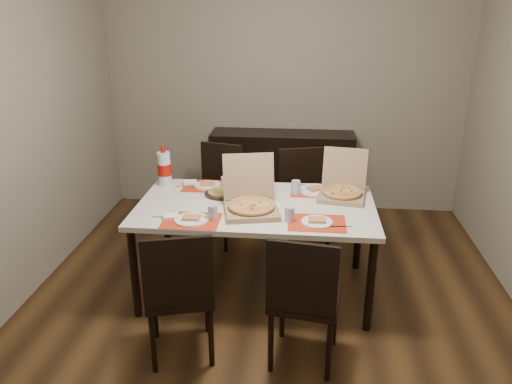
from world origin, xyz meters
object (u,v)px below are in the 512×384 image
(sideboard, at_px, (282,174))
(soda_bottle, at_px, (164,169))
(chair_far_left, at_px, (218,189))
(dip_bowl, at_px, (261,196))
(chair_near_left, at_px, (179,290))
(chair_far_right, at_px, (303,195))
(chair_near_right, at_px, (304,296))
(dining_table, at_px, (256,212))
(pizza_box_center, at_px, (251,203))

(sideboard, height_order, soda_bottle, soda_bottle)
(chair_far_left, xyz_separation_m, dip_bowl, (0.49, -0.79, 0.25))
(chair_near_left, relative_size, chair_far_right, 1.00)
(chair_far_left, bearing_deg, dip_bowl, -58.07)
(sideboard, relative_size, chair_near_right, 1.61)
(dining_table, bearing_deg, chair_far_right, 66.88)
(dip_bowl, bearing_deg, chair_near_left, -113.02)
(dining_table, xyz_separation_m, chair_near_right, (0.38, -0.86, -0.17))
(pizza_box_center, xyz_separation_m, dip_bowl, (0.05, 0.26, -0.05))
(sideboard, distance_m, chair_far_right, 0.80)
(sideboard, height_order, chair_near_left, chair_near_left)
(dip_bowl, bearing_deg, chair_far_left, 121.93)
(chair_near_right, xyz_separation_m, chair_far_left, (-0.84, 1.77, 0.00))
(chair_near_left, height_order, chair_far_right, same)
(chair_far_right, bearing_deg, dining_table, -113.12)
(sideboard, height_order, dip_bowl, sideboard)
(pizza_box_center, bearing_deg, dip_bowl, 78.36)
(pizza_box_center, bearing_deg, dining_table, 79.34)
(chair_far_right, distance_m, pizza_box_center, 1.08)
(chair_far_left, bearing_deg, chair_near_left, -87.88)
(dining_table, relative_size, soda_bottle, 5.35)
(dining_table, relative_size, chair_far_right, 1.94)
(sideboard, xyz_separation_m, chair_near_right, (0.26, -2.46, 0.06))
(sideboard, bearing_deg, chair_far_right, -72.96)
(chair_far_left, xyz_separation_m, pizza_box_center, (0.44, -1.05, 0.30))
(chair_far_left, height_order, chair_far_right, same)
(chair_near_right, bearing_deg, dip_bowl, 109.47)
(chair_near_left, distance_m, soda_bottle, 1.34)
(chair_near_left, relative_size, soda_bottle, 2.76)
(chair_far_left, bearing_deg, chair_far_right, -5.95)
(sideboard, xyz_separation_m, soda_bottle, (-0.92, -1.25, 0.44))
(sideboard, xyz_separation_m, dining_table, (-0.12, -1.60, 0.23))
(dining_table, relative_size, chair_near_right, 1.94)
(chair_far_right, bearing_deg, chair_near_left, -113.82)
(dining_table, relative_size, pizza_box_center, 3.61)
(chair_far_right, distance_m, soda_bottle, 1.31)
(sideboard, bearing_deg, chair_near_left, -101.80)
(sideboard, bearing_deg, soda_bottle, -126.49)
(sideboard, relative_size, dining_table, 0.83)
(chair_near_left, distance_m, chair_near_right, 0.77)
(dining_table, xyz_separation_m, soda_bottle, (-0.80, 0.35, 0.21))
(chair_far_left, bearing_deg, soda_bottle, -121.08)
(pizza_box_center, bearing_deg, chair_near_right, -60.97)
(sideboard, relative_size, chair_far_right, 1.61)
(dip_bowl, bearing_deg, sideboard, 86.44)
(sideboard, bearing_deg, dining_table, -94.31)
(chair_near_right, bearing_deg, chair_near_left, -179.16)
(dining_table, distance_m, chair_near_left, 0.97)
(pizza_box_center, bearing_deg, sideboard, 85.21)
(sideboard, relative_size, pizza_box_center, 3.01)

